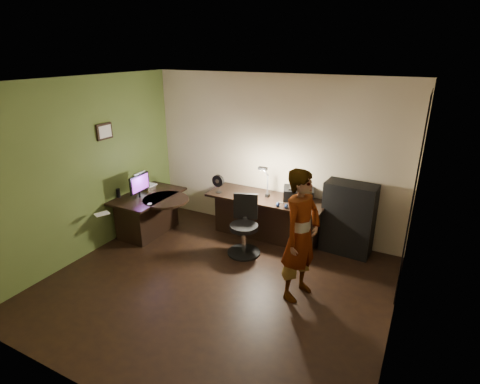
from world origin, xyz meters
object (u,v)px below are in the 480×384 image
at_px(person, 301,236).
at_px(desk_right, 266,218).
at_px(desk_left, 150,214).
at_px(monitor, 139,190).
at_px(cabinet, 348,219).
at_px(office_chair, 244,227).

bearing_deg(person, desk_right, 54.13).
bearing_deg(desk_left, person, -9.63).
bearing_deg(monitor, desk_right, 22.53).
height_order(cabinet, office_chair, cabinet).
relative_size(office_chair, person, 0.54).
relative_size(cabinet, office_chair, 1.23).
relative_size(monitor, office_chair, 0.49).
bearing_deg(monitor, cabinet, 15.27).
height_order(desk_right, person, person).
relative_size(desk_right, cabinet, 1.72).
bearing_deg(office_chair, desk_right, 63.17).
bearing_deg(office_chair, person, -49.11).
height_order(monitor, person, person).
bearing_deg(cabinet, person, -98.32).
distance_m(office_chair, person, 1.33).
xyz_separation_m(desk_right, cabinet, (1.33, 0.15, 0.20)).
height_order(desk_left, person, person).
bearing_deg(desk_right, cabinet, 6.55).
relative_size(desk_left, monitor, 2.70).
distance_m(desk_left, cabinet, 3.34).
height_order(desk_left, monitor, monitor).
distance_m(desk_left, person, 2.99).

